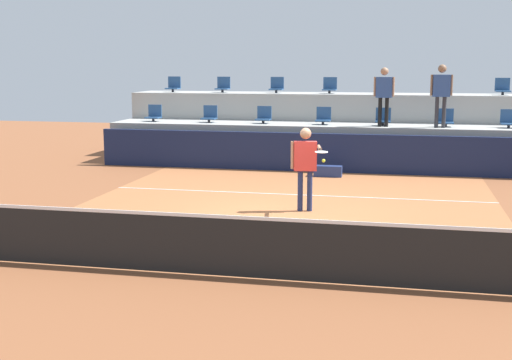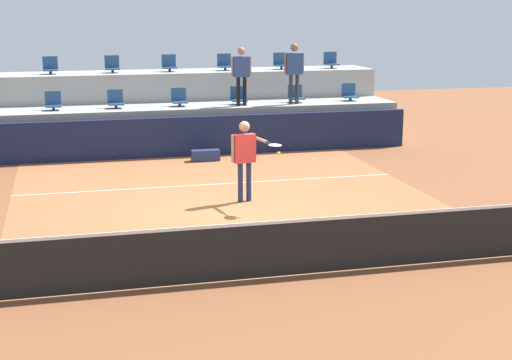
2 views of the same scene
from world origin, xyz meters
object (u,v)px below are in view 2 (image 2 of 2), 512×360
(spectator_in_grey, at_px, (241,70))
(stadium_chair_lower_center, at_px, (179,99))
(stadium_chair_upper_mid_right, at_px, (225,63))
(spectator_in_white, at_px, (294,67))
(tennis_ball, at_px, (279,153))
(stadium_chair_lower_far_right, at_px, (349,93))
(tennis_player, at_px, (245,153))
(stadium_chair_lower_left, at_px, (53,102))
(stadium_chair_upper_center, at_px, (169,64))
(stadium_chair_lower_mid_left, at_px, (116,100))
(stadium_chair_upper_mid_left, at_px, (112,66))
(stadium_chair_lower_mid_right, at_px, (238,97))
(stadium_chair_upper_left, at_px, (50,67))
(stadium_chair_upper_far_right, at_px, (331,61))
(stadium_chair_upper_right, at_px, (281,62))
(equipment_bag, at_px, (206,155))
(stadium_chair_lower_right, at_px, (296,95))

(spectator_in_grey, bearing_deg, stadium_chair_lower_center, 167.79)
(stadium_chair_upper_mid_right, xyz_separation_m, spectator_in_white, (1.63, -2.18, 0.02))
(stadium_chair_lower_center, height_order, tennis_ball, stadium_chair_lower_center)
(stadium_chair_lower_far_right, height_order, tennis_ball, stadium_chair_lower_far_right)
(tennis_player, distance_m, tennis_ball, 1.03)
(tennis_player, bearing_deg, stadium_chair_lower_left, 121.05)
(stadium_chair_lower_center, xyz_separation_m, stadium_chair_upper_center, (-0.02, 1.80, 0.85))
(stadium_chair_lower_mid_left, xyz_separation_m, stadium_chair_upper_mid_left, (0.06, 1.80, 0.85))
(stadium_chair_upper_mid_right, height_order, tennis_ball, stadium_chair_upper_mid_right)
(stadium_chair_upper_mid_left, distance_m, tennis_ball, 9.72)
(stadium_chair_upper_center, relative_size, tennis_ball, 7.65)
(stadium_chair_upper_mid_left, relative_size, tennis_ball, 7.65)
(spectator_in_white, bearing_deg, tennis_ball, -109.25)
(stadium_chair_lower_left, distance_m, stadium_chair_lower_mid_right, 5.31)
(stadium_chair_upper_left, bearing_deg, stadium_chair_lower_mid_right, -18.58)
(stadium_chair_lower_far_right, height_order, stadium_chair_upper_center, stadium_chair_upper_center)
(stadium_chair_lower_left, distance_m, stadium_chair_upper_far_right, 9.06)
(stadium_chair_lower_center, xyz_separation_m, stadium_chair_upper_right, (3.58, 1.80, 0.85))
(tennis_player, bearing_deg, stadium_chair_lower_mid_right, 78.39)
(stadium_chair_upper_far_right, height_order, spectator_in_grey, spectator_in_grey)
(spectator_in_white, bearing_deg, stadium_chair_upper_center, 147.18)
(stadium_chair_upper_mid_right, bearing_deg, stadium_chair_lower_far_right, -27.02)
(stadium_chair_upper_mid_left, xyz_separation_m, spectator_in_white, (5.13, -2.18, 0.02))
(stadium_chair_lower_center, height_order, stadium_chair_upper_mid_right, stadium_chair_upper_mid_right)
(stadium_chair_lower_far_right, bearing_deg, stadium_chair_lower_mid_right, 180.00)
(stadium_chair_upper_mid_left, bearing_deg, equipment_bag, -60.72)
(stadium_chair_lower_mid_left, relative_size, stadium_chair_upper_far_right, 1.00)
(stadium_chair_lower_center, xyz_separation_m, stadium_chair_lower_right, (3.55, 0.00, 0.00))
(stadium_chair_upper_center, xyz_separation_m, spectator_in_grey, (1.79, -2.18, -0.04))
(stadium_chair_lower_right, bearing_deg, stadium_chair_upper_center, 153.21)
(stadium_chair_upper_mid_left, height_order, equipment_bag, stadium_chair_upper_mid_left)
(stadium_chair_lower_left, height_order, stadium_chair_upper_mid_left, stadium_chair_upper_mid_left)
(stadium_chair_lower_center, xyz_separation_m, stadium_chair_upper_mid_right, (1.74, 1.80, 0.85))
(stadium_chair_upper_mid_left, height_order, spectator_in_grey, spectator_in_grey)
(spectator_in_white, xyz_separation_m, equipment_bag, (-2.98, -1.65, -2.18))
(stadium_chair_lower_far_right, xyz_separation_m, spectator_in_grey, (-3.49, -0.38, 0.81))
(spectator_in_grey, bearing_deg, stadium_chair_lower_left, 175.87)
(stadium_chair_upper_left, bearing_deg, stadium_chair_lower_right, -14.16)
(stadium_chair_lower_right, bearing_deg, stadium_chair_upper_left, 165.84)
(equipment_bag, bearing_deg, stadium_chair_lower_far_right, 22.57)
(stadium_chair_lower_right, distance_m, tennis_player, 7.30)
(stadium_chair_upper_mid_left, distance_m, tennis_player, 8.74)
(stadium_chair_lower_mid_left, distance_m, stadium_chair_lower_right, 5.37)
(stadium_chair_upper_center, height_order, stadium_chair_upper_far_right, same)
(stadium_chair_lower_far_right, relative_size, stadium_chair_upper_mid_left, 1.00)
(stadium_chair_lower_mid_right, bearing_deg, stadium_chair_upper_mid_right, 90.83)
(stadium_chair_upper_left, bearing_deg, stadium_chair_upper_far_right, 0.00)
(stadium_chair_lower_left, height_order, spectator_in_grey, spectator_in_grey)
(equipment_bag, bearing_deg, stadium_chair_upper_mid_left, 119.28)
(stadium_chair_lower_center, height_order, spectator_in_white, spectator_in_white)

